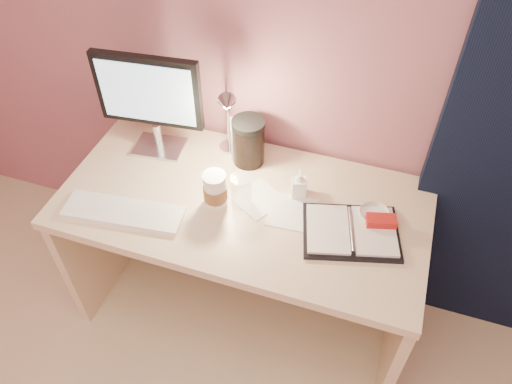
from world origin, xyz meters
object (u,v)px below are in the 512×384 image
(desk, at_px, (250,225))
(keyboard, at_px, (124,212))
(coffee_cup, at_px, (215,190))
(planner, at_px, (353,230))
(monitor, at_px, (150,96))
(bowl, at_px, (374,215))
(clear_cup, at_px, (241,191))
(dark_jar, at_px, (249,144))
(desk_lamp, at_px, (211,114))
(lotion_bottle, at_px, (299,183))
(product_box, at_px, (244,139))

(desk, xyz_separation_m, keyboard, (-0.40, -0.28, 0.23))
(keyboard, xyz_separation_m, coffee_cup, (0.30, 0.16, 0.06))
(desk, height_order, planner, planner)
(desk, xyz_separation_m, monitor, (-0.43, 0.10, 0.49))
(keyboard, bearing_deg, monitor, 88.82)
(desk, relative_size, bowl, 12.71)
(bowl, bearing_deg, clear_cup, -170.08)
(desk, distance_m, coffee_cup, 0.33)
(monitor, height_order, dark_jar, monitor)
(keyboard, distance_m, clear_cup, 0.44)
(desk, bearing_deg, desk_lamp, 150.33)
(keyboard, height_order, dark_jar, dark_jar)
(planner, distance_m, bowl, 0.11)
(desk, distance_m, lotion_bottle, 0.34)
(desk, bearing_deg, dark_jar, 109.61)
(bowl, bearing_deg, dark_jar, 164.21)
(monitor, relative_size, desk_lamp, 1.20)
(desk, distance_m, clear_cup, 0.31)
(keyboard, relative_size, planner, 1.14)
(dark_jar, bearing_deg, monitor, -172.62)
(dark_jar, bearing_deg, product_box, 132.39)
(monitor, height_order, lotion_bottle, monitor)
(product_box, height_order, desk_lamp, desk_lamp)
(clear_cup, bearing_deg, monitor, 156.70)
(clear_cup, bearing_deg, desk, 90.37)
(clear_cup, relative_size, bowl, 1.23)
(lotion_bottle, distance_m, desk_lamp, 0.42)
(planner, bearing_deg, monitor, 152.19)
(desk, height_order, product_box, product_box)
(desk, distance_m, bowl, 0.54)
(clear_cup, relative_size, product_box, 0.84)
(clear_cup, xyz_separation_m, bowl, (0.48, 0.08, -0.05))
(product_box, bearing_deg, monitor, 170.41)
(coffee_cup, height_order, desk_lamp, desk_lamp)
(planner, distance_m, clear_cup, 0.43)
(monitor, height_order, planner, monitor)
(clear_cup, height_order, desk_lamp, desk_lamp)
(clear_cup, height_order, bowl, clear_cup)
(lotion_bottle, bearing_deg, keyboard, -152.88)
(coffee_cup, distance_m, lotion_bottle, 0.32)
(coffee_cup, xyz_separation_m, desk_lamp, (-0.10, 0.22, 0.16))
(planner, height_order, dark_jar, dark_jar)
(clear_cup, xyz_separation_m, product_box, (-0.09, 0.27, 0.01))
(planner, height_order, product_box, product_box)
(keyboard, bearing_deg, clear_cup, 18.26)
(desk, height_order, monitor, monitor)
(lotion_bottle, height_order, product_box, product_box)
(clear_cup, relative_size, dark_jar, 0.75)
(monitor, bearing_deg, dark_jar, 1.29)
(lotion_bottle, bearing_deg, dark_jar, 153.28)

